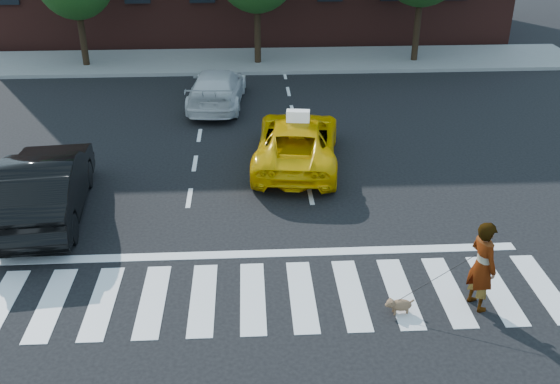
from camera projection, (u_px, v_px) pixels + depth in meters
name	position (u px, v px, depth m)	size (l,w,h in m)	color
ground	(253.00, 297.00, 12.56)	(120.00, 120.00, 0.00)	black
crosswalk	(253.00, 297.00, 12.56)	(13.00, 2.40, 0.01)	silver
stop_line	(252.00, 254.00, 13.98)	(12.00, 0.30, 0.01)	silver
sidewalk_far	(247.00, 61.00, 28.07)	(30.00, 4.00, 0.15)	slate
taxi	(297.00, 141.00, 18.05)	(2.30, 4.98, 1.38)	#E4AD04
black_sedan	(45.00, 185.00, 15.25)	(1.73, 4.95, 1.63)	black
white_suv	(217.00, 88.00, 22.63)	(1.86, 4.57, 1.33)	silver
woman	(482.00, 266.00, 11.90)	(0.69, 0.45, 1.89)	#999999
dog	(399.00, 305.00, 12.03)	(0.59, 0.26, 0.33)	olive
taxi_sign	(298.00, 116.00, 17.48)	(0.65, 0.28, 0.32)	white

